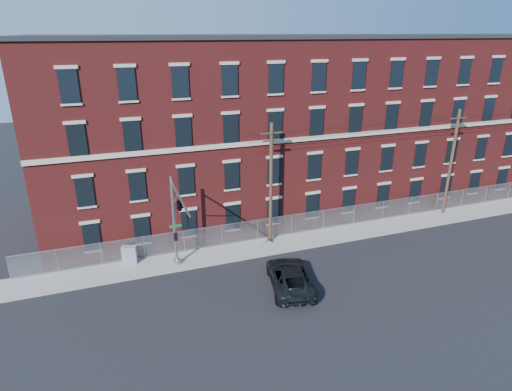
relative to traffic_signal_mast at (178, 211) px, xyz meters
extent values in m
plane|color=black|center=(6.00, -2.18, -5.39)|extent=(140.00, 140.00, 0.00)
cube|color=#97958F|center=(18.00, 2.82, -5.33)|extent=(65.00, 3.00, 0.12)
cube|color=maroon|center=(18.00, 11.82, 2.61)|extent=(55.00, 14.00, 16.00)
cube|color=black|center=(18.00, 11.82, 10.76)|extent=(55.30, 14.30, 0.30)
cube|color=#ADA390|center=(18.00, 4.74, 2.91)|extent=(55.00, 0.18, 0.35)
cube|color=black|center=(-5.83, 4.76, -3.19)|extent=(1.20, 0.10, 2.20)
cube|color=black|center=(-5.83, 4.76, 0.41)|extent=(1.20, 0.10, 2.20)
cube|color=black|center=(-5.83, 4.76, 4.21)|extent=(1.20, 0.10, 2.20)
cube|color=black|center=(-5.83, 4.76, 7.81)|extent=(1.20, 0.10, 2.20)
cube|color=black|center=(-2.17, 4.76, -3.19)|extent=(1.20, 0.10, 2.20)
cube|color=black|center=(-2.17, 4.76, 0.41)|extent=(1.20, 0.10, 2.20)
cube|color=black|center=(-2.17, 4.76, 4.21)|extent=(1.20, 0.10, 2.20)
cube|color=black|center=(-2.17, 4.76, 7.81)|extent=(1.20, 0.10, 2.20)
cube|color=black|center=(1.50, 4.76, -3.19)|extent=(1.20, 0.10, 2.20)
cube|color=black|center=(1.50, 4.76, 0.41)|extent=(1.20, 0.10, 2.20)
cube|color=black|center=(1.50, 4.76, 4.21)|extent=(1.20, 0.10, 2.20)
cube|color=black|center=(1.50, 4.76, 7.81)|extent=(1.20, 0.10, 2.20)
cube|color=black|center=(5.17, 4.76, -3.19)|extent=(1.20, 0.10, 2.20)
cube|color=black|center=(5.17, 4.76, 0.41)|extent=(1.20, 0.10, 2.20)
cube|color=black|center=(5.17, 4.76, 4.21)|extent=(1.20, 0.10, 2.20)
cube|color=black|center=(5.17, 4.76, 7.81)|extent=(1.20, 0.10, 2.20)
cube|color=black|center=(8.83, 4.76, -3.19)|extent=(1.20, 0.10, 2.20)
cube|color=black|center=(8.83, 4.76, 0.41)|extent=(1.20, 0.10, 2.20)
cube|color=black|center=(8.83, 4.76, 4.21)|extent=(1.20, 0.10, 2.20)
cube|color=black|center=(8.83, 4.76, 7.81)|extent=(1.20, 0.10, 2.20)
cube|color=black|center=(12.50, 4.76, -3.19)|extent=(1.20, 0.10, 2.20)
cube|color=black|center=(12.50, 4.76, 0.41)|extent=(1.20, 0.10, 2.20)
cube|color=black|center=(12.50, 4.76, 4.21)|extent=(1.20, 0.10, 2.20)
cube|color=black|center=(12.50, 4.76, 7.81)|extent=(1.20, 0.10, 2.20)
cube|color=black|center=(16.17, 4.76, -3.19)|extent=(1.20, 0.10, 2.20)
cube|color=black|center=(16.17, 4.76, 0.41)|extent=(1.20, 0.10, 2.20)
cube|color=black|center=(16.17, 4.76, 4.21)|extent=(1.20, 0.10, 2.20)
cube|color=black|center=(16.17, 4.76, 7.81)|extent=(1.20, 0.10, 2.20)
cube|color=black|center=(19.83, 4.76, -3.19)|extent=(1.20, 0.10, 2.20)
cube|color=black|center=(19.83, 4.76, 0.41)|extent=(1.20, 0.10, 2.20)
cube|color=black|center=(19.83, 4.76, 4.21)|extent=(1.20, 0.10, 2.20)
cube|color=black|center=(19.83, 4.76, 7.81)|extent=(1.20, 0.10, 2.20)
cube|color=black|center=(23.50, 4.76, -3.19)|extent=(1.20, 0.10, 2.20)
cube|color=black|center=(23.50, 4.76, 0.41)|extent=(1.20, 0.10, 2.20)
cube|color=black|center=(23.50, 4.76, 4.21)|extent=(1.20, 0.10, 2.20)
cube|color=black|center=(23.50, 4.76, 7.81)|extent=(1.20, 0.10, 2.20)
cube|color=black|center=(27.17, 4.76, -3.19)|extent=(1.20, 0.10, 2.20)
cube|color=black|center=(27.17, 4.76, 0.41)|extent=(1.20, 0.10, 2.20)
cube|color=black|center=(27.17, 4.76, 4.21)|extent=(1.20, 0.10, 2.20)
cube|color=black|center=(27.17, 4.76, 7.81)|extent=(1.20, 0.10, 2.20)
cube|color=black|center=(30.83, 4.76, -3.19)|extent=(1.20, 0.10, 2.20)
cube|color=black|center=(30.83, 4.76, 0.41)|extent=(1.20, 0.10, 2.20)
cube|color=black|center=(30.83, 4.76, 4.21)|extent=(1.20, 0.10, 2.20)
cube|color=black|center=(30.83, 4.76, 7.81)|extent=(1.20, 0.10, 2.20)
cube|color=black|center=(34.50, 4.76, -3.19)|extent=(1.20, 0.10, 2.20)
cube|color=black|center=(34.50, 4.76, 0.41)|extent=(1.20, 0.10, 2.20)
cube|color=#A5A8AD|center=(18.00, 4.12, -4.37)|extent=(59.00, 0.02, 1.80)
cylinder|color=#9EA0A5|center=(18.00, 4.12, -3.47)|extent=(59.00, 0.04, 0.04)
cylinder|color=#9EA0A5|center=(-11.50, 4.12, -4.37)|extent=(0.06, 0.06, 1.85)
cylinder|color=#9EA0A5|center=(-8.39, 4.12, -4.37)|extent=(0.06, 0.06, 1.85)
cylinder|color=#9EA0A5|center=(-5.29, 4.12, -4.37)|extent=(0.06, 0.06, 1.85)
cylinder|color=#9EA0A5|center=(-2.18, 4.12, -4.37)|extent=(0.06, 0.06, 1.85)
cylinder|color=#9EA0A5|center=(0.92, 4.12, -4.37)|extent=(0.06, 0.06, 1.85)
cylinder|color=#9EA0A5|center=(4.03, 4.12, -4.37)|extent=(0.06, 0.06, 1.85)
cylinder|color=#9EA0A5|center=(7.13, 4.12, -4.37)|extent=(0.06, 0.06, 1.85)
cylinder|color=#9EA0A5|center=(10.24, 4.12, -4.37)|extent=(0.06, 0.06, 1.85)
cylinder|color=#9EA0A5|center=(13.34, 4.12, -4.37)|extent=(0.06, 0.06, 1.85)
cylinder|color=#9EA0A5|center=(16.45, 4.12, -4.37)|extent=(0.06, 0.06, 1.85)
cylinder|color=#9EA0A5|center=(19.55, 4.12, -4.37)|extent=(0.06, 0.06, 1.85)
cylinder|color=#9EA0A5|center=(22.66, 4.12, -4.37)|extent=(0.06, 0.06, 1.85)
cylinder|color=#9EA0A5|center=(25.76, 4.12, -4.37)|extent=(0.06, 0.06, 1.85)
cylinder|color=#9EA0A5|center=(28.87, 4.12, -4.37)|extent=(0.06, 0.06, 1.85)
cylinder|color=#9EA0A5|center=(31.97, 4.12, -4.37)|extent=(0.06, 0.06, 1.85)
cylinder|color=#9EA0A5|center=(35.08, 4.12, -4.37)|extent=(0.06, 0.06, 1.85)
cylinder|color=#9EA0A5|center=(0.00, 2.32, -1.77)|extent=(0.22, 0.22, 7.00)
cylinder|color=#9EA0A5|center=(0.00, 2.32, -5.07)|extent=(0.50, 0.50, 0.40)
cylinder|color=#9EA0A5|center=(0.00, -0.93, 1.33)|extent=(0.14, 6.50, 0.14)
cylinder|color=#9EA0A5|center=(0.00, 1.12, 0.33)|extent=(0.08, 2.18, 1.56)
cube|color=#0C592D|center=(0.05, 2.17, -2.07)|extent=(0.90, 0.03, 0.22)
cube|color=black|center=(0.00, 2.07, -2.87)|extent=(0.25, 0.25, 0.60)
imported|color=black|center=(0.00, -3.48, 0.78)|extent=(0.16, 0.20, 1.00)
imported|color=black|center=(0.00, -0.68, 0.78)|extent=(0.53, 2.48, 1.00)
cylinder|color=#402C20|center=(8.00, 3.42, -0.27)|extent=(0.28, 0.28, 10.00)
cube|color=#402C20|center=(8.00, 3.42, 3.93)|extent=(1.80, 0.12, 0.12)
cube|color=#402C20|center=(8.00, 3.42, 3.33)|extent=(1.40, 0.12, 0.12)
cylinder|color=#402C20|center=(26.00, 3.42, -0.27)|extent=(0.28, 0.28, 10.00)
cube|color=#402C20|center=(26.00, 3.42, 3.93)|extent=(1.80, 0.12, 0.12)
cube|color=#402C20|center=(26.00, 3.42, 3.33)|extent=(1.40, 0.12, 0.12)
cylinder|color=black|center=(26.00, 3.12, 3.93)|extent=(40.00, 0.02, 0.02)
cylinder|color=black|center=(26.00, 3.72, 3.93)|extent=(40.00, 0.02, 0.02)
cylinder|color=black|center=(26.00, 3.42, 3.33)|extent=(40.00, 0.02, 0.02)
imported|color=black|center=(6.83, -3.23, -4.58)|extent=(3.88, 6.24, 1.61)
cube|color=slate|center=(-3.32, 3.73, -4.59)|extent=(1.20, 0.84, 1.36)
camera|label=1|loc=(-4.02, -26.56, 11.19)|focal=30.18mm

